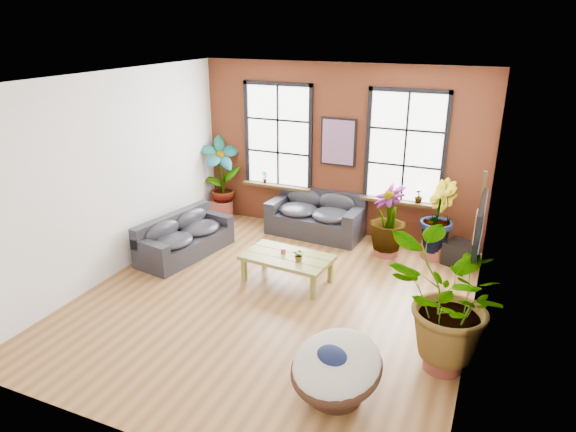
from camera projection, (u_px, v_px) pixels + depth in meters
name	position (u px, v px, depth m)	size (l,w,h in m)	color
room	(276.00, 195.00, 7.84)	(6.04, 6.54, 3.54)	brown
sofa_back	(317.00, 215.00, 10.82)	(2.03, 1.07, 0.91)	black
sofa_left	(183.00, 237.00, 9.86)	(1.14, 2.07, 0.77)	black
coffee_table	(287.00, 259.00, 8.79)	(1.57, 0.99, 0.58)	olive
papasan_chair	(336.00, 368.00, 6.03)	(1.43, 1.44, 0.83)	#382014
poster	(338.00, 142.00, 10.37)	(0.74, 0.06, 0.98)	black
tv_wall_unit	(479.00, 226.00, 7.22)	(0.13, 1.86, 1.20)	black
media_box	(460.00, 254.00, 9.45)	(0.66, 0.61, 0.44)	black
pot_back_left	(221.00, 209.00, 11.77)	(0.63, 0.63, 0.41)	brown
pot_back_right	(434.00, 249.00, 9.78)	(0.63, 0.63, 0.36)	brown
pot_right_wall	(443.00, 356.00, 6.64)	(0.58, 0.58, 0.36)	brown
pot_mid	(386.00, 247.00, 9.89)	(0.53, 0.53, 0.33)	brown
floor_plant_back_left	(221.00, 175.00, 11.47)	(0.91, 0.61, 1.72)	#204A13
floor_plant_back_right	(437.00, 216.00, 9.58)	(0.75, 0.61, 1.37)	#204A13
floor_plant_right_wall	(447.00, 303.00, 6.36)	(1.45, 1.26, 1.61)	#204A13
floor_plant_mid	(388.00, 218.00, 9.67)	(0.71, 0.71, 1.26)	#204A13
table_plant	(299.00, 255.00, 8.53)	(0.21, 0.18, 0.23)	#204A13
sill_plant_left	(264.00, 177.00, 11.26)	(0.14, 0.10, 0.27)	#204A13
sill_plant_right	(419.00, 196.00, 10.03)	(0.15, 0.15, 0.27)	#204A13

